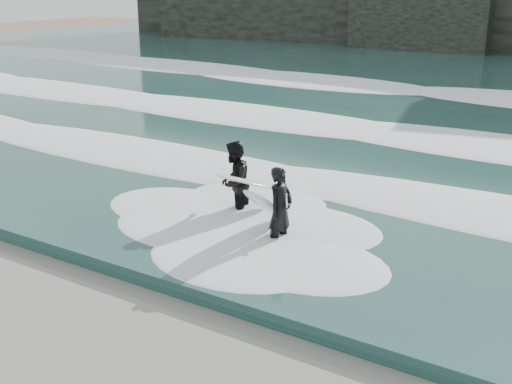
# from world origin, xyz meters

# --- Properties ---
(ground) EXTENTS (120.00, 120.00, 0.00)m
(ground) POSITION_xyz_m (0.00, 0.00, 0.00)
(ground) COLOR #8B5C48
(ground) RESTS_ON ground
(sea) EXTENTS (90.00, 52.00, 0.30)m
(sea) POSITION_xyz_m (0.00, 29.00, 0.15)
(sea) COLOR #224842
(sea) RESTS_ON ground
(foam_near) EXTENTS (60.00, 3.20, 0.20)m
(foam_near) POSITION_xyz_m (0.00, 9.00, 0.40)
(foam_near) COLOR white
(foam_near) RESTS_ON sea
(foam_mid) EXTENTS (60.00, 4.00, 0.24)m
(foam_mid) POSITION_xyz_m (0.00, 16.00, 0.42)
(foam_mid) COLOR white
(foam_mid) RESTS_ON sea
(foam_far) EXTENTS (60.00, 4.80, 0.30)m
(foam_far) POSITION_xyz_m (0.00, 25.00, 0.45)
(foam_far) COLOR white
(foam_far) RESTS_ON sea
(surfer_left) EXTENTS (0.96, 1.70, 1.80)m
(surfer_left) POSITION_xyz_m (1.13, 5.80, 0.91)
(surfer_left) COLOR black
(surfer_left) RESTS_ON ground
(surfer_right) EXTENTS (1.46, 1.94, 1.91)m
(surfer_right) POSITION_xyz_m (-0.52, 6.70, 0.96)
(surfer_right) COLOR black
(surfer_right) RESTS_ON ground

